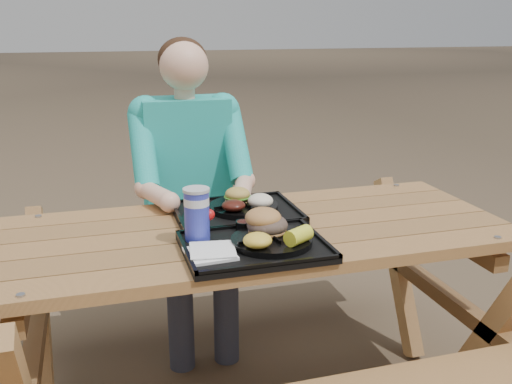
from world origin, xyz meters
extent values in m
cube|color=black|center=(-0.07, -0.21, 0.76)|extent=(0.45, 0.35, 0.02)
cube|color=black|center=(-0.04, 0.14, 0.76)|extent=(0.45, 0.35, 0.02)
cylinder|color=black|center=(-0.01, -0.21, 0.78)|extent=(0.26, 0.26, 0.02)
cylinder|color=black|center=(-0.01, 0.15, 0.78)|extent=(0.26, 0.26, 0.02)
cube|color=white|center=(-0.22, -0.25, 0.78)|extent=(0.15, 0.15, 0.02)
cylinder|color=#1620A8|center=(-0.23, -0.11, 0.85)|extent=(0.08, 0.08, 0.16)
cylinder|color=black|center=(-0.06, -0.07, 0.79)|extent=(0.06, 0.06, 0.03)
cylinder|color=yellow|center=(-0.02, -0.08, 0.78)|extent=(0.04, 0.04, 0.03)
ellipsoid|color=yellow|center=(-0.08, -0.28, 0.81)|extent=(0.09, 0.09, 0.04)
cube|color=black|center=(-0.20, 0.14, 0.77)|extent=(0.06, 0.18, 0.01)
ellipsoid|color=#45150D|center=(-0.06, 0.09, 0.81)|extent=(0.09, 0.09, 0.04)
ellipsoid|color=white|center=(0.04, 0.09, 0.82)|extent=(0.09, 0.09, 0.05)
camera|label=1|loc=(-0.54, -1.83, 1.45)|focal=40.00mm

